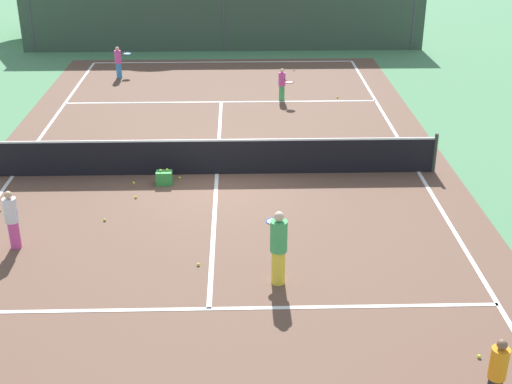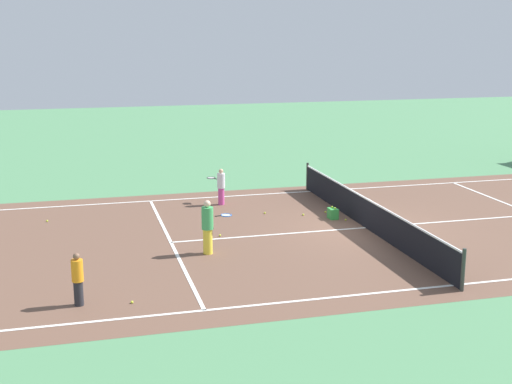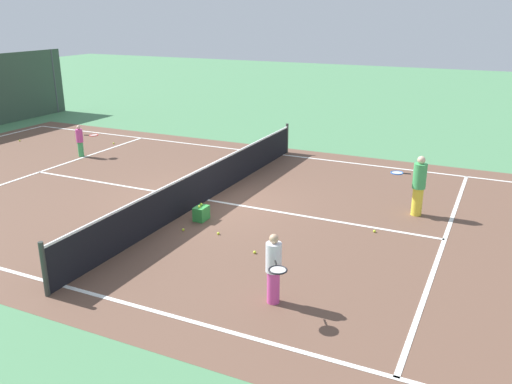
{
  "view_description": "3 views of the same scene",
  "coord_description": "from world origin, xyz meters",
  "px_view_note": "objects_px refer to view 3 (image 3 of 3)",
  "views": [
    {
      "loc": [
        0.59,
        -17.45,
        7.57
      ],
      "look_at": [
        0.97,
        -3.49,
        1.07
      ],
      "focal_mm": 49.17,
      "sensor_mm": 36.0,
      "label": 1
    },
    {
      "loc": [
        20.37,
        -9.1,
        6.28
      ],
      "look_at": [
        -1.08,
        -3.43,
        1.17
      ],
      "focal_mm": 49.05,
      "sensor_mm": 36.0,
      "label": 2
    },
    {
      "loc": [
        -12.26,
        -7.35,
        5.09
      ],
      "look_at": [
        -0.89,
        -1.95,
        0.8
      ],
      "focal_mm": 37.65,
      "sensor_mm": 36.0,
      "label": 3
    }
  ],
  "objects_px": {
    "player_1": "(81,140)",
    "tennis_ball_9": "(374,231)",
    "player_3": "(418,185)",
    "tennis_ball_3": "(20,141)",
    "tennis_ball_5": "(198,212)",
    "tennis_ball_8": "(114,143)",
    "player_4": "(274,268)",
    "tennis_ball_6": "(255,252)",
    "tennis_ball_7": "(218,233)",
    "tennis_ball_2": "(183,230)",
    "ball_crate": "(201,213)",
    "tennis_ball_4": "(213,187)"
  },
  "relations": [
    {
      "from": "player_1",
      "to": "tennis_ball_6",
      "type": "distance_m",
      "value": 10.43
    },
    {
      "from": "player_1",
      "to": "tennis_ball_9",
      "type": "distance_m",
      "value": 11.64
    },
    {
      "from": "tennis_ball_5",
      "to": "tennis_ball_8",
      "type": "distance_m",
      "value": 8.76
    },
    {
      "from": "tennis_ball_4",
      "to": "tennis_ball_9",
      "type": "relative_size",
      "value": 1.0
    },
    {
      "from": "ball_crate",
      "to": "tennis_ball_7",
      "type": "height_order",
      "value": "ball_crate"
    },
    {
      "from": "tennis_ball_6",
      "to": "tennis_ball_3",
      "type": "bearing_deg",
      "value": 67.54
    },
    {
      "from": "tennis_ball_4",
      "to": "player_1",
      "type": "bearing_deg",
      "value": 79.43
    },
    {
      "from": "player_4",
      "to": "tennis_ball_9",
      "type": "height_order",
      "value": "player_4"
    },
    {
      "from": "ball_crate",
      "to": "player_1",
      "type": "bearing_deg",
      "value": 63.8
    },
    {
      "from": "player_1",
      "to": "tennis_ball_2",
      "type": "distance_m",
      "value": 8.38
    },
    {
      "from": "tennis_ball_4",
      "to": "tennis_ball_8",
      "type": "bearing_deg",
      "value": 63.63
    },
    {
      "from": "player_3",
      "to": "tennis_ball_9",
      "type": "bearing_deg",
      "value": 157.23
    },
    {
      "from": "player_3",
      "to": "ball_crate",
      "type": "height_order",
      "value": "player_3"
    },
    {
      "from": "tennis_ball_5",
      "to": "tennis_ball_9",
      "type": "height_order",
      "value": "same"
    },
    {
      "from": "tennis_ball_7",
      "to": "ball_crate",
      "type": "bearing_deg",
      "value": 52.96
    },
    {
      "from": "ball_crate",
      "to": "player_4",
      "type": "bearing_deg",
      "value": -131.88
    },
    {
      "from": "player_3",
      "to": "tennis_ball_6",
      "type": "height_order",
      "value": "player_3"
    },
    {
      "from": "tennis_ball_6",
      "to": "tennis_ball_8",
      "type": "distance_m",
      "value": 11.64
    },
    {
      "from": "player_3",
      "to": "tennis_ball_5",
      "type": "distance_m",
      "value": 5.75
    },
    {
      "from": "player_3",
      "to": "tennis_ball_3",
      "type": "relative_size",
      "value": 24.07
    },
    {
      "from": "tennis_ball_2",
      "to": "tennis_ball_4",
      "type": "distance_m",
      "value": 3.35
    },
    {
      "from": "tennis_ball_4",
      "to": "tennis_ball_7",
      "type": "relative_size",
      "value": 1.0
    },
    {
      "from": "tennis_ball_8",
      "to": "tennis_ball_9",
      "type": "distance_m",
      "value": 12.41
    },
    {
      "from": "tennis_ball_3",
      "to": "tennis_ball_9",
      "type": "bearing_deg",
      "value": -101.68
    },
    {
      "from": "player_4",
      "to": "tennis_ball_9",
      "type": "relative_size",
      "value": 20.49
    },
    {
      "from": "player_3",
      "to": "tennis_ball_7",
      "type": "xyz_separation_m",
      "value": [
        -3.36,
        4.02,
        -0.79
      ]
    },
    {
      "from": "ball_crate",
      "to": "tennis_ball_4",
      "type": "relative_size",
      "value": 6.45
    },
    {
      "from": "tennis_ball_5",
      "to": "tennis_ball_7",
      "type": "xyz_separation_m",
      "value": [
        -1.01,
        -1.18,
        0.0
      ]
    },
    {
      "from": "tennis_ball_9",
      "to": "player_3",
      "type": "bearing_deg",
      "value": -22.77
    },
    {
      "from": "player_4",
      "to": "tennis_ball_6",
      "type": "distance_m",
      "value": 2.22
    },
    {
      "from": "player_1",
      "to": "tennis_ball_8",
      "type": "relative_size",
      "value": 17.41
    },
    {
      "from": "tennis_ball_2",
      "to": "tennis_ball_4",
      "type": "xyz_separation_m",
      "value": [
        3.19,
        1.0,
        0.0
      ]
    },
    {
      "from": "player_4",
      "to": "player_1",
      "type": "bearing_deg",
      "value": 58.22
    },
    {
      "from": "player_3",
      "to": "tennis_ball_9",
      "type": "height_order",
      "value": "player_3"
    },
    {
      "from": "player_4",
      "to": "tennis_ball_3",
      "type": "bearing_deg",
      "value": 63.47
    },
    {
      "from": "player_3",
      "to": "tennis_ball_7",
      "type": "bearing_deg",
      "value": 129.88
    },
    {
      "from": "tennis_ball_5",
      "to": "tennis_ball_7",
      "type": "distance_m",
      "value": 1.56
    },
    {
      "from": "tennis_ball_8",
      "to": "tennis_ball_5",
      "type": "bearing_deg",
      "value": -126.19
    },
    {
      "from": "player_4",
      "to": "tennis_ball_9",
      "type": "xyz_separation_m",
      "value": [
        4.04,
        -0.89,
        -0.67
      ]
    },
    {
      "from": "player_1",
      "to": "tennis_ball_3",
      "type": "distance_m",
      "value": 4.09
    },
    {
      "from": "ball_crate",
      "to": "tennis_ball_5",
      "type": "bearing_deg",
      "value": 41.46
    },
    {
      "from": "player_4",
      "to": "tennis_ball_7",
      "type": "bearing_deg",
      "value": 46.58
    },
    {
      "from": "player_3",
      "to": "tennis_ball_8",
      "type": "relative_size",
      "value": 24.07
    },
    {
      "from": "tennis_ball_3",
      "to": "tennis_ball_9",
      "type": "xyz_separation_m",
      "value": [
        -3.17,
        -15.35,
        0.0
      ]
    },
    {
      "from": "player_4",
      "to": "tennis_ball_8",
      "type": "distance_m",
      "value": 13.67
    },
    {
      "from": "tennis_ball_2",
      "to": "tennis_ball_5",
      "type": "bearing_deg",
      "value": 14.17
    },
    {
      "from": "ball_crate",
      "to": "tennis_ball_3",
      "type": "xyz_separation_m",
      "value": [
        4.26,
        11.16,
        -0.15
      ]
    },
    {
      "from": "player_3",
      "to": "ball_crate",
      "type": "xyz_separation_m",
      "value": [
        -2.71,
        4.87,
        -0.64
      ]
    },
    {
      "from": "player_3",
      "to": "tennis_ball_5",
      "type": "bearing_deg",
      "value": 114.26
    },
    {
      "from": "tennis_ball_4",
      "to": "player_4",
      "type": "bearing_deg",
      "value": -141.0
    }
  ]
}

